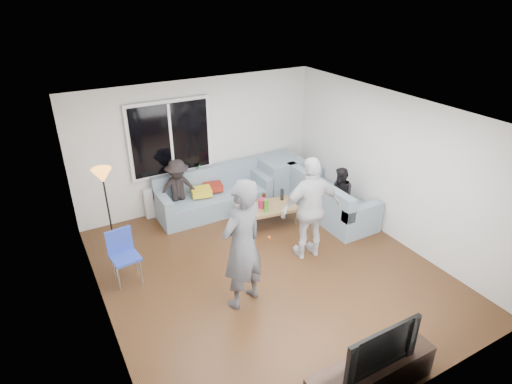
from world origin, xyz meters
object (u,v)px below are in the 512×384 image
floor_lamp (109,212)px  player_left (242,245)px  spectator_right (340,195)px  sofa_right_section (331,196)px  sofa_back_section (214,192)px  tv_console (371,377)px  coffee_table (267,216)px  side_chair (125,258)px  spectator_back (178,190)px  player_right (311,209)px  television (376,344)px

floor_lamp → player_left: bearing=-58.7°
spectator_right → sofa_right_section: bearing=-171.0°
sofa_back_section → tv_console: bearing=-92.5°
sofa_back_section → coffee_table: 1.22m
side_chair → spectator_right: (4.07, -0.12, 0.12)m
sofa_back_section → player_left: size_ratio=1.16×
player_left → spectator_back: size_ratio=1.58×
player_left → coffee_table: bearing=-147.7°
floor_lamp → tv_console: floor_lamp is taller
sofa_back_section → floor_lamp: 2.20m
side_chair → player_right: 3.03m
player_left → player_right: (1.53, 0.52, -0.09)m
spectator_back → coffee_table: bearing=-32.8°
player_left → television: size_ratio=2.00×
spectator_right → spectator_back: bearing=-111.3°
side_chair → tv_console: side_chair is taller
floor_lamp → tv_console: bearing=-66.0°
coffee_table → spectator_back: size_ratio=0.88×
sofa_right_section → floor_lamp: (-4.07, 0.78, 0.36)m
sofa_back_section → television: size_ratio=2.32×
spectator_right → tv_console: 3.90m
sofa_right_section → side_chair: size_ratio=2.33×
player_left → spectator_right: player_left is taller
sofa_right_section → spectator_back: 2.98m
tv_console → floor_lamp: bearing=114.0°
sofa_right_section → television: television is taller
player_right → television: bearing=77.6°
coffee_table → sofa_back_section: bearing=122.8°
player_right → spectator_back: size_ratio=1.43×
player_right → television: size_ratio=1.81×
player_right → spectator_back: bearing=-47.8°
sofa_back_section → spectator_back: 0.75m
player_left → spectator_right: 3.00m
tv_console → player_right: bearing=69.2°
player_left → spectator_back: bearing=-109.0°
side_chair → player_right: (2.88, -0.79, 0.47)m
coffee_table → player_left: 2.35m
sofa_back_section → player_left: bearing=-105.7°
player_left → spectator_back: (0.04, 2.74, -0.36)m
floor_lamp → player_right: bearing=-30.6°
side_chair → television: 3.87m
sofa_back_section → player_left: player_left is taller
spectator_right → television: (-2.16, -3.23, 0.18)m
player_right → tv_console: 2.83m
sofa_right_section → television: 4.12m
sofa_right_section → coffee_table: (-1.31, 0.27, -0.22)m
sofa_right_section → player_left: 3.13m
spectator_right → television: spectator_right is taller
sofa_back_section → spectator_right: 2.49m
coffee_table → side_chair: size_ratio=1.28×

